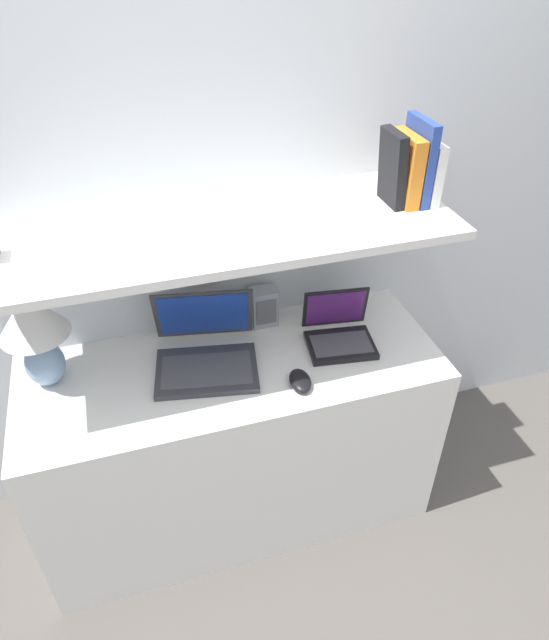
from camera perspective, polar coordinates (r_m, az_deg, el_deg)
The scene contains 14 objects.
ground_plane at distance 2.34m, azimuth -1.64°, elevation -22.89°, with size 12.00×12.00×0.00m, color #56514C.
wall_back at distance 1.95m, azimuth -7.18°, elevation 11.78°, with size 6.00×0.05×2.40m.
desk at distance 2.18m, azimuth -3.77°, elevation -12.00°, with size 1.42×0.54×0.75m.
back_riser at distance 2.23m, azimuth -5.80°, elevation -2.71°, with size 1.42×0.04×1.21m.
shelf at distance 1.70m, azimuth -5.46°, elevation 8.84°, with size 1.42×0.48×0.03m.
table_lamp at distance 1.86m, azimuth -22.92°, elevation -0.76°, with size 0.21×0.21×0.34m.
laptop_large at distance 1.91m, azimuth -6.89°, elevation -3.12°, with size 0.38×0.37×0.24m.
laptop_small at distance 2.00m, azimuth 6.45°, elevation -1.28°, with size 0.26×0.24×0.18m.
computer_mouse at distance 1.83m, azimuth 2.58°, elevation -6.10°, with size 0.08×0.12×0.04m.
router_box at distance 2.06m, azimuth -1.10°, elevation 1.35°, with size 0.09×0.07×0.14m.
book_white at distance 1.89m, azimuth 14.99°, elevation 14.28°, with size 0.03×0.16×0.19m.
book_blue at distance 1.86m, azimuth 14.18°, elevation 15.17°, with size 0.03×0.16×0.26m.
book_orange at distance 1.84m, azimuth 12.97°, elevation 14.49°, with size 0.04×0.16×0.21m.
book_black at distance 1.82m, azimuth 11.72°, elevation 14.61°, with size 0.05×0.13×0.23m.
Camera 1 is at (-0.29, -1.14, 2.02)m, focal length 32.00 mm.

